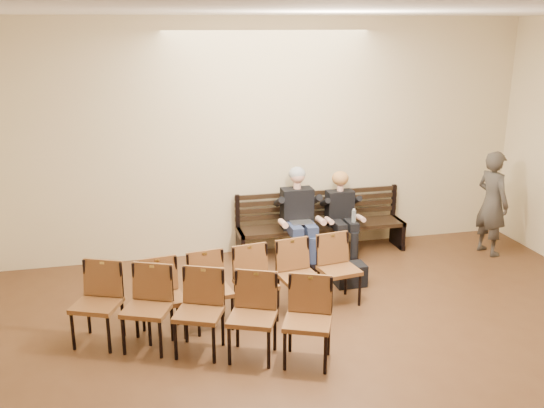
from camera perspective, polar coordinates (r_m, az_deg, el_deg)
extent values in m
cube|color=beige|center=(9.04, -0.39, 6.19)|extent=(8.00, 0.02, 3.50)
cube|color=white|center=(4.18, 16.04, 17.48)|extent=(8.00, 10.00, 0.02)
cube|color=black|center=(9.32, 4.66, -3.28)|extent=(2.60, 0.90, 0.45)
cube|color=#B3B3B8|center=(8.87, 2.81, -1.95)|extent=(0.36, 0.31, 0.23)
cylinder|color=silver|center=(9.03, 7.68, -1.82)|extent=(0.07, 0.07, 0.21)
cube|color=black|center=(8.26, 7.37, -6.62)|extent=(0.41, 0.28, 0.30)
imported|color=#39342E|center=(9.66, 20.08, 0.76)|extent=(0.57, 0.75, 1.84)
cube|color=brown|center=(7.21, -1.51, -7.56)|extent=(2.72, 0.87, 0.87)
cube|color=brown|center=(6.53, -6.90, -10.23)|extent=(2.75, 1.56, 0.91)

